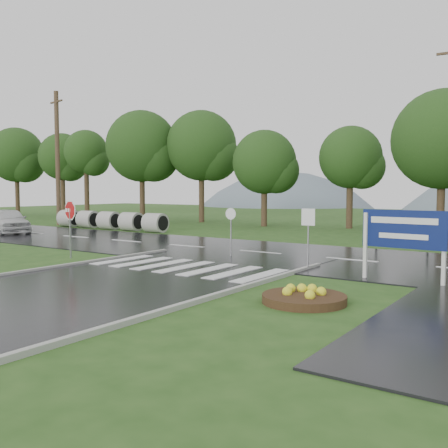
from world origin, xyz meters
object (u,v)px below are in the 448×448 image
Objects in this scene: culvert_pipes at (109,220)px; estate_billboard at (403,233)px; stop_sign at (70,215)px; car_white at (9,233)px.

culvert_pipes is 4.04× the size of estate_billboard.
stop_sign is at bearing -48.08° from culvert_pipes.
culvert_pipes is at bearing 131.92° from stop_sign.
estate_billboard reaches higher than car_white.
estate_billboard is at bearing -21.34° from culvert_pipes.
stop_sign is 12.29m from estate_billboard.
stop_sign reaches higher than car_white.
stop_sign is at bearing -92.37° from car_white.
stop_sign is 1.01× the size of estate_billboard.
culvert_pipes is 4.02× the size of stop_sign.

